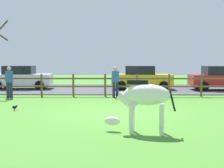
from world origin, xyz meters
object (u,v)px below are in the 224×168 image
at_px(zebra, 143,98).
at_px(parked_car_white, 21,77).
at_px(visitor_left_of_tree, 115,80).
at_px(parked_car_red, 221,78).
at_px(visitor_right_of_tree, 9,81).
at_px(crow_on_grass, 15,107).
at_px(parked_car_yellow, 141,77).

relative_size(zebra, parked_car_white, 0.47).
relative_size(zebra, visitor_left_of_tree, 1.17).
bearing_deg(zebra, parked_car_red, 62.00).
bearing_deg(visitor_right_of_tree, crow_on_grass, -67.46).
bearing_deg(crow_on_grass, visitor_right_of_tree, 112.54).
bearing_deg(crow_on_grass, parked_car_white, 106.29).
xyz_separation_m(parked_car_white, parked_car_yellow, (8.13, -0.15, 0.00)).
bearing_deg(parked_car_yellow, parked_car_white, 178.94).
bearing_deg(parked_car_white, crow_on_grass, -73.71).
relative_size(zebra, crow_on_grass, 8.89).
xyz_separation_m(zebra, visitor_right_of_tree, (-6.29, 7.41, -0.02)).
bearing_deg(parked_car_white, visitor_left_of_tree, -34.17).
height_order(zebra, parked_car_red, parked_car_red).
relative_size(parked_car_yellow, visitor_left_of_tree, 2.48).
distance_m(crow_on_grass, parked_car_red, 13.32).
height_order(crow_on_grass, visitor_right_of_tree, visitor_right_of_tree).
xyz_separation_m(crow_on_grass, parked_car_red, (10.74, 7.84, 0.72)).
relative_size(parked_car_white, parked_car_red, 1.02).
bearing_deg(parked_car_white, parked_car_red, -2.92).
distance_m(crow_on_grass, visitor_right_of_tree, 4.25).
bearing_deg(parked_car_white, zebra, -59.25).
xyz_separation_m(crow_on_grass, parked_car_yellow, (5.64, 8.37, 0.72)).
height_order(zebra, parked_car_yellow, parked_car_yellow).
distance_m(crow_on_grass, parked_car_white, 8.90).
relative_size(zebra, parked_car_yellow, 0.47).
height_order(zebra, visitor_right_of_tree, visitor_right_of_tree).
xyz_separation_m(parked_car_yellow, visitor_right_of_tree, (-7.24, -4.50, 0.06)).
bearing_deg(visitor_left_of_tree, parked_car_red, 28.29).
xyz_separation_m(crow_on_grass, visitor_right_of_tree, (-1.60, 3.86, 0.78)).
bearing_deg(visitor_right_of_tree, parked_car_red, 17.85).
bearing_deg(parked_car_white, parked_car_yellow, -1.06).
xyz_separation_m(zebra, crow_on_grass, (-4.69, 3.55, -0.80)).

